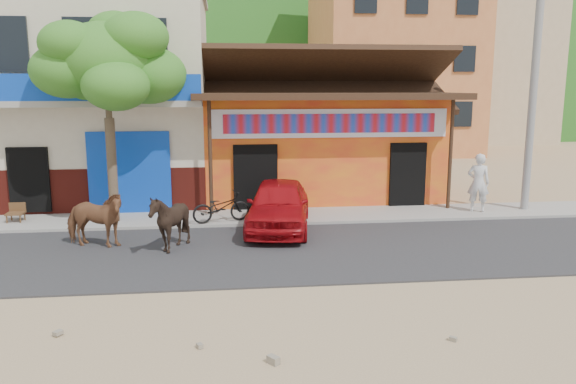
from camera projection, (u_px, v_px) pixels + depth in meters
name	position (u px, v px, depth m)	size (l,w,h in m)	color
ground	(296.00, 287.00, 11.32)	(120.00, 120.00, 0.00)	#9E825B
road	(283.00, 251.00, 13.76)	(60.00, 5.00, 0.04)	#28282B
sidewalk	(271.00, 217.00, 17.17)	(60.00, 2.00, 0.12)	gray
dance_club	(315.00, 146.00, 20.98)	(8.00, 6.00, 3.60)	orange
cafe_building	(106.00, 101.00, 19.83)	(7.00, 6.00, 7.00)	beige
apartment_front	(391.00, 54.00, 34.66)	(9.00, 9.00, 12.00)	#CC723F
apartment_rear	(484.00, 73.00, 41.72)	(8.00, 8.00, 10.00)	tan
hillside	(231.00, 28.00, 77.46)	(100.00, 40.00, 24.00)	#194C14
tree	(109.00, 118.00, 15.90)	(3.00, 3.00, 6.00)	#2D721E
utility_pole	(534.00, 83.00, 17.34)	(0.24, 0.24, 8.00)	gray
cow_tan	(94.00, 219.00, 13.92)	(0.77, 1.68, 1.42)	brown
cow_dark	(170.00, 222.00, 13.61)	(1.17, 1.32, 1.45)	black
red_car	(279.00, 205.00, 15.69)	(1.66, 4.13, 1.41)	#A30B11
scooter	(221.00, 207.00, 16.23)	(0.59, 1.69, 0.89)	black
pedestrian	(478.00, 183.00, 17.52)	(0.67, 0.44, 1.84)	silver
cafe_chair_right	(15.00, 205.00, 16.25)	(0.47, 0.47, 1.00)	#4B3419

